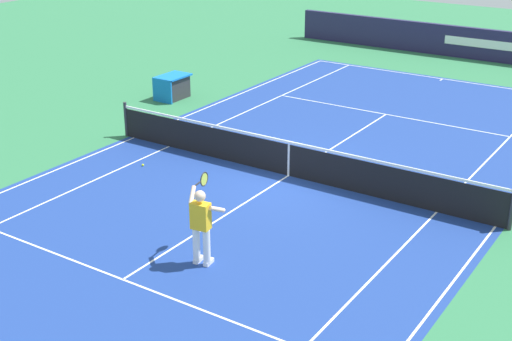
% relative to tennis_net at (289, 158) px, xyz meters
% --- Properties ---
extents(ground_plane, '(60.00, 60.00, 0.00)m').
position_rel_tennis_net_xyz_m(ground_plane, '(0.00, 0.00, -0.49)').
color(ground_plane, '#2D7247').
extents(court_slab, '(24.20, 11.40, 0.00)m').
position_rel_tennis_net_xyz_m(court_slab, '(0.00, 0.00, -0.49)').
color(court_slab, navy).
rests_on(court_slab, ground_plane).
extents(court_line_markings, '(23.85, 11.05, 0.01)m').
position_rel_tennis_net_xyz_m(court_line_markings, '(0.00, 0.00, -0.49)').
color(court_line_markings, white).
rests_on(court_line_markings, ground_plane).
extents(tennis_net, '(0.10, 11.70, 1.08)m').
position_rel_tennis_net_xyz_m(tennis_net, '(0.00, 0.00, 0.00)').
color(tennis_net, '#2D2D33').
rests_on(tennis_net, ground_plane).
extents(stadium_barrier, '(0.26, 17.00, 1.36)m').
position_rel_tennis_net_xyz_m(stadium_barrier, '(-15.90, 0.00, 0.19)').
color(stadium_barrier, '#231E47').
rests_on(stadium_barrier, ground_plane).
extents(tennis_player_near, '(1.03, 0.81, 1.70)m').
position_rel_tennis_net_xyz_m(tennis_player_near, '(5.01, 0.92, 0.44)').
color(tennis_player_near, white).
rests_on(tennis_player_near, ground_plane).
extents(tennis_ball, '(0.07, 0.07, 0.07)m').
position_rel_tennis_net_xyz_m(tennis_ball, '(1.62, -3.71, -0.46)').
color(tennis_ball, '#CCE01E').
rests_on(tennis_ball, ground_plane).
extents(equipment_cart_tarped, '(1.25, 0.84, 0.85)m').
position_rel_tennis_net_xyz_m(equipment_cart_tarped, '(-3.91, -7.18, -0.05)').
color(equipment_cart_tarped, '#2D2D33').
rests_on(equipment_cart_tarped, ground_plane).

